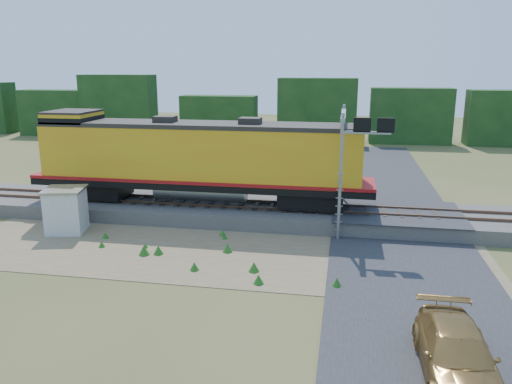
% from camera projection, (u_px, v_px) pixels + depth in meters
% --- Properties ---
extents(ground, '(140.00, 140.00, 0.00)m').
position_uv_depth(ground, '(253.00, 258.00, 23.21)').
color(ground, '#475123').
rests_on(ground, ground).
extents(ballast, '(70.00, 5.00, 0.80)m').
position_uv_depth(ballast, '(272.00, 213.00, 28.84)').
color(ballast, slate).
rests_on(ballast, ground).
extents(rails, '(70.00, 1.54, 0.16)m').
position_uv_depth(rails, '(272.00, 205.00, 28.72)').
color(rails, brown).
rests_on(rails, ballast).
extents(dirt_shoulder, '(26.00, 8.00, 0.03)m').
position_uv_depth(dirt_shoulder, '(214.00, 251.00, 24.03)').
color(dirt_shoulder, '#8C7754').
rests_on(dirt_shoulder, ground).
extents(road, '(7.00, 66.00, 0.86)m').
position_uv_depth(road, '(406.00, 260.00, 22.69)').
color(road, '#38383A').
rests_on(road, ground).
extents(tree_line_north, '(130.00, 3.00, 6.50)m').
position_uv_depth(tree_line_north, '(312.00, 115.00, 58.70)').
color(tree_line_north, '#153714').
rests_on(tree_line_north, ground).
extents(weed_clumps, '(15.00, 6.20, 0.56)m').
position_uv_depth(weed_clumps, '(181.00, 252.00, 23.91)').
color(weed_clumps, '#28641C').
rests_on(weed_clumps, ground).
extents(locomotive, '(19.94, 3.04, 5.14)m').
position_uv_depth(locomotive, '(195.00, 158.00, 28.85)').
color(locomotive, black).
rests_on(locomotive, rails).
extents(shed, '(2.44, 2.44, 2.40)m').
position_uv_depth(shed, '(66.00, 210.00, 26.56)').
color(shed, silver).
rests_on(shed, ground).
extents(signal_gantry, '(2.57, 6.20, 6.48)m').
position_uv_depth(signal_gantry, '(348.00, 139.00, 26.39)').
color(signal_gantry, gray).
rests_on(signal_gantry, ground).
extents(car, '(2.05, 4.96, 1.44)m').
position_uv_depth(car, '(457.00, 355.00, 14.15)').
color(car, olive).
rests_on(car, ground).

